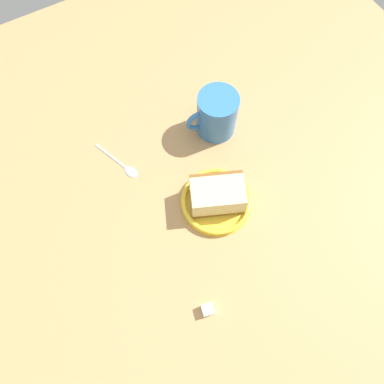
{
  "coord_description": "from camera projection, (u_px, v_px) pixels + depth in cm",
  "views": [
    {
      "loc": [
        13.2,
        18.21,
        60.87
      ],
      "look_at": [
        1.39,
        -2.39,
        3.0
      ],
      "focal_mm": 32.17,
      "sensor_mm": 36.0,
      "label": 1
    }
  ],
  "objects": [
    {
      "name": "ground_plane",
      "position": [
        204.0,
        208.0,
        0.66
      ],
      "size": [
        127.73,
        127.73,
        3.5
      ],
      "primitive_type": "cube",
      "color": "tan"
    },
    {
      "name": "small_plate",
      "position": [
        216.0,
        201.0,
        0.64
      ],
      "size": [
        13.36,
        13.36,
        1.62
      ],
      "color": "yellow",
      "rests_on": "ground_plane"
    },
    {
      "name": "cake_slice",
      "position": [
        217.0,
        195.0,
        0.62
      ],
      "size": [
        11.24,
        9.57,
        5.5
      ],
      "color": "brown",
      "rests_on": "small_plate"
    },
    {
      "name": "tea_mug",
      "position": [
        216.0,
        114.0,
        0.67
      ],
      "size": [
        10.48,
        7.92,
        9.37
      ],
      "color": "#3372BF",
      "rests_on": "ground_plane"
    },
    {
      "name": "teaspoon",
      "position": [
        124.0,
        167.0,
        0.67
      ],
      "size": [
        5.21,
        10.91,
        0.8
      ],
      "color": "silver",
      "rests_on": "ground_plane"
    },
    {
      "name": "sugar_cube",
      "position": [
        208.0,
        310.0,
        0.57
      ],
      "size": [
        2.21,
        2.21,
        1.84
      ],
      "primitive_type": "cube",
      "rotation": [
        0.0,
        0.0,
        1.34
      ],
      "color": "white",
      "rests_on": "ground_plane"
    }
  ]
}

